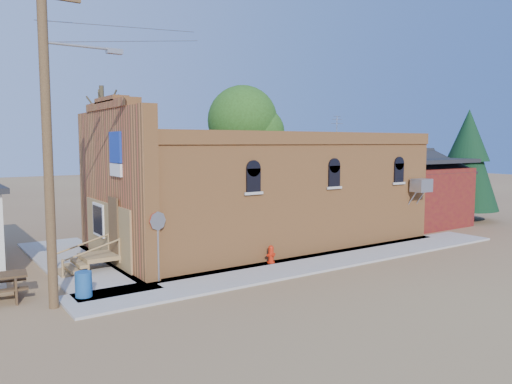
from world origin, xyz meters
TOP-DOWN VIEW (x-y plane):
  - ground at (0.00, 0.00)m, footprint 120.00×120.00m
  - sidewalk_south at (1.50, 0.90)m, footprint 19.00×2.20m
  - sidewalk_west at (-6.30, 6.00)m, footprint 2.60×10.00m
  - brick_bar at (1.64, 5.49)m, footprint 16.40×7.97m
  - red_shed at (11.50, 5.50)m, footprint 5.40×6.40m
  - utility_pole at (-8.14, 1.20)m, footprint 3.12×0.26m
  - tree_bare_near at (-3.00, 13.00)m, footprint 2.80×2.80m
  - tree_leafy at (6.00, 13.50)m, footprint 4.40×4.40m
  - evergreen_tree at (15.50, 4.00)m, footprint 3.60×3.60m
  - fire_hydrant at (-0.37, 1.72)m, footprint 0.39×0.39m
  - stop_sign at (-4.83, 1.80)m, footprint 0.61×0.22m
  - trash_barrel at (-7.30, 1.50)m, footprint 0.52×0.52m

SIDE VIEW (x-z plane):
  - ground at x=0.00m, z-range 0.00..0.00m
  - sidewalk_south at x=1.50m, z-range 0.00..0.08m
  - sidewalk_west at x=-6.30m, z-range 0.00..0.08m
  - fire_hydrant at x=-0.37m, z-range 0.08..0.74m
  - trash_barrel at x=-7.30m, z-range 0.08..0.82m
  - stop_sign at x=-4.83m, z-range 0.69..2.99m
  - red_shed at x=11.50m, z-range 0.12..4.42m
  - brick_bar at x=1.64m, z-range -0.81..5.49m
  - evergreen_tree at x=15.50m, z-range 0.46..6.96m
  - utility_pole at x=-8.14m, z-range 0.27..9.27m
  - tree_leafy at x=6.00m, z-range 1.86..10.01m
  - tree_bare_near at x=-3.00m, z-range 2.14..9.79m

